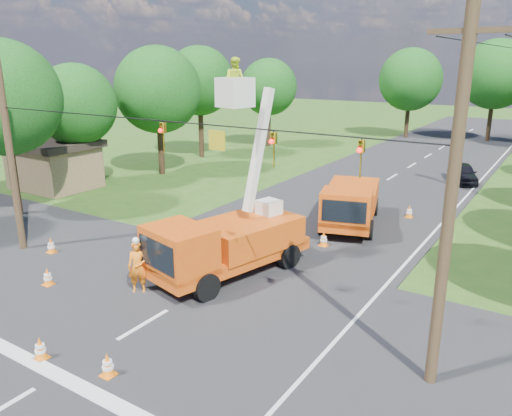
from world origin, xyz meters
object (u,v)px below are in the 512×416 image
Objects in this scene: traffic_cone_7 at (409,211)px; tree_far_b at (496,74)px; traffic_cone_0 at (40,348)px; tree_left_e at (200,81)px; tree_far_a at (410,80)px; ground_worker at (138,267)px; traffic_cone_5 at (51,246)px; shed at (54,164)px; tree_left_f at (269,87)px; traffic_cone_4 at (48,277)px; pole_left at (10,150)px; tree_left_c at (76,105)px; traffic_cone_3 at (324,239)px; distant_car at (463,173)px; tree_left_b at (3,98)px; tree_left_d at (158,90)px; bucket_truck at (226,234)px; traffic_cone_1 at (108,365)px; traffic_cone_2 at (292,256)px; second_truck at (350,203)px; pole_right_near at (451,196)px.

traffic_cone_7 is 0.07× the size of tree_far_b.
tree_left_e is (-15.72, 26.94, 6.13)m from traffic_cone_0.
tree_left_e is 0.99× the size of tree_far_a.
traffic_cone_7 is (5.72, 14.35, -0.63)m from ground_worker.
tree_far_b is (10.94, 44.65, 6.45)m from traffic_cone_5.
tree_left_f reaches higher than shed.
traffic_cone_0 and traffic_cone_4 have the same top height.
tree_left_c is at bearing 127.87° from pole_left.
tree_left_f reaches higher than traffic_cone_3.
distant_car is 0.42× the size of tree_left_b.
tree_left_f is (0.20, 15.00, -0.44)m from tree_left_d.
ground_worker is at bearing 23.94° from traffic_cone_4.
bucket_truck is 0.80× the size of tree_far_b.
distant_car is 22.24m from tree_left_e.
traffic_cone_7 is 21.56m from tree_left_c.
tree_far_b reaches higher than traffic_cone_1.
tree_left_f is (-9.62, 31.78, 5.33)m from traffic_cone_4.
shed is (-19.15, 12.45, 1.26)m from traffic_cone_1.
traffic_cone_3 and traffic_cone_5 have the same top height.
tree_left_d is 7.24m from tree_left_e.
tree_far_a is (-6.55, 37.96, 5.83)m from traffic_cone_2.
tree_far_a is at bearing 99.78° from traffic_cone_2.
ground_worker is 0.21× the size of tree_far_a.
ground_worker is at bearing 126.22° from traffic_cone_1.
tree_left_f is 16.29m from tree_far_a.
tree_far_a is at bearing 111.21° from bucket_truck.
distant_car is at bearing 59.81° from pole_left.
tree_far_a is (13.00, 35.00, 4.57)m from shed.
tree_left_b is at bearing 149.38° from traffic_cone_0.
traffic_cone_7 is 0.08× the size of tree_left_f.
tree_left_c is at bearing -166.10° from traffic_cone_7.
traffic_cone_1 is (1.19, -7.10, -1.37)m from bucket_truck.
tree_left_d reaches higher than traffic_cone_4.
tree_far_b reaches higher than traffic_cone_0.
traffic_cone_1 and traffic_cone_4 have the same top height.
distant_car is 5.58× the size of traffic_cone_7.
tree_far_a reaches higher than tree_left_d.
traffic_cone_0 is 16.69m from tree_left_b.
tree_far_b is at bearing 88.15° from traffic_cone_3.
tree_far_b is at bearing 61.56° from tree_left_c.
traffic_cone_1 is (-3.41, -28.62, -0.32)m from distant_car.
ground_worker is 0.22× the size of tree_left_d.
traffic_cone_4 is 12.05m from tree_left_b.
tree_left_b is at bearing -170.17° from second_truck.
traffic_cone_5 is at bearing -143.24° from traffic_cone_3.
shed is 8.85m from tree_left_d.
traffic_cone_0 is at bearing -121.65° from distant_car.
ground_worker is 6.39m from traffic_cone_2.
pole_right_near is 27.90m from tree_left_d.
bucket_truck is 12.11m from traffic_cone_7.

